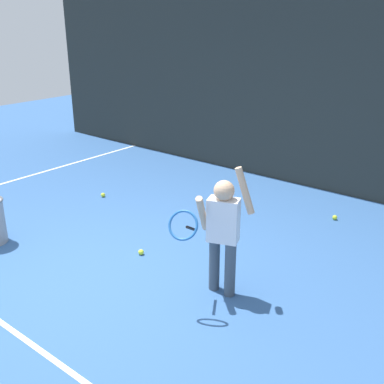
# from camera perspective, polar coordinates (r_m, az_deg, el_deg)

# --- Properties ---
(ground_plane) EXTENTS (20.00, 20.00, 0.00)m
(ground_plane) POSITION_cam_1_polar(r_m,az_deg,el_deg) (5.32, -11.62, -9.77)
(ground_plane) COLOR #335B93
(court_line_baseline) EXTENTS (9.00, 0.05, 0.00)m
(court_line_baseline) POSITION_cam_1_polar(r_m,az_deg,el_deg) (4.82, -22.01, -14.51)
(court_line_baseline) COLOR white
(court_line_baseline) RESTS_ON ground
(court_line_sideline) EXTENTS (0.05, 9.00, 0.00)m
(court_line_sideline) POSITION_cam_1_polar(r_m,az_deg,el_deg) (8.50, -21.66, 1.06)
(court_line_sideline) COLOR white
(court_line_sideline) RESTS_ON ground
(back_fence_windscreen) EXTENTS (11.03, 0.08, 3.18)m
(back_fence_windscreen) POSITION_cam_1_polar(r_m,az_deg,el_deg) (7.87, 11.26, 12.58)
(back_fence_windscreen) COLOR #282D2B
(back_fence_windscreen) RESTS_ON ground
(fence_post_0) EXTENTS (0.09, 0.09, 3.33)m
(fence_post_0) POSITION_cam_1_polar(r_m,az_deg,el_deg) (11.41, -13.88, 15.25)
(fence_post_0) COLOR slate
(fence_post_0) RESTS_ON ground
(fence_post_1) EXTENTS (0.09, 0.09, 3.33)m
(fence_post_1) POSITION_cam_1_polar(r_m,az_deg,el_deg) (7.91, 11.51, 13.16)
(fence_post_1) COLOR slate
(fence_post_1) RESTS_ON ground
(tennis_player) EXTENTS (0.56, 0.75, 1.35)m
(tennis_player) POSITION_cam_1_polar(r_m,az_deg,el_deg) (4.58, 3.60, -4.33)
(tennis_player) COLOR #3F4C59
(tennis_player) RESTS_ON ground
(tennis_ball_1) EXTENTS (0.07, 0.07, 0.07)m
(tennis_ball_1) POSITION_cam_1_polar(r_m,az_deg,el_deg) (6.46, 3.09, -3.27)
(tennis_ball_1) COLOR #CCE033
(tennis_ball_1) RESTS_ON ground
(tennis_ball_3) EXTENTS (0.07, 0.07, 0.07)m
(tennis_ball_3) POSITION_cam_1_polar(r_m,az_deg,el_deg) (7.41, -10.73, -0.35)
(tennis_ball_3) COLOR #CCE033
(tennis_ball_3) RESTS_ON ground
(tennis_ball_4) EXTENTS (0.07, 0.07, 0.07)m
(tennis_ball_4) POSITION_cam_1_polar(r_m,az_deg,el_deg) (6.78, 16.91, -2.97)
(tennis_ball_4) COLOR #CCE033
(tennis_ball_4) RESTS_ON ground
(tennis_ball_7) EXTENTS (0.07, 0.07, 0.07)m
(tennis_ball_7) POSITION_cam_1_polar(r_m,az_deg,el_deg) (5.62, -6.19, -7.25)
(tennis_ball_7) COLOR #CCE033
(tennis_ball_7) RESTS_ON ground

